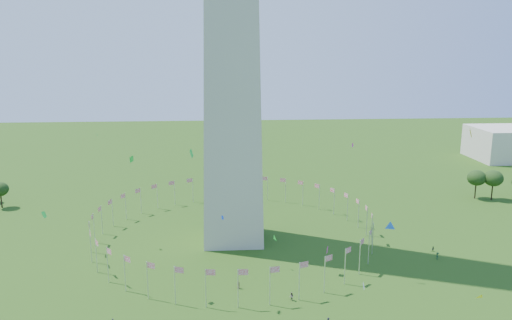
% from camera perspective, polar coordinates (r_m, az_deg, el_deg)
% --- Properties ---
extents(flag_ring, '(80.24, 80.24, 9.00)m').
position_cam_1_polar(flag_ring, '(147.55, -2.63, -7.39)').
color(flag_ring, silver).
rests_on(flag_ring, ground).
extents(kites_aloft, '(97.73, 62.91, 34.78)m').
position_cam_1_polar(kites_aloft, '(116.92, 1.74, -4.94)').
color(kites_aloft, blue).
rests_on(kites_aloft, ground).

